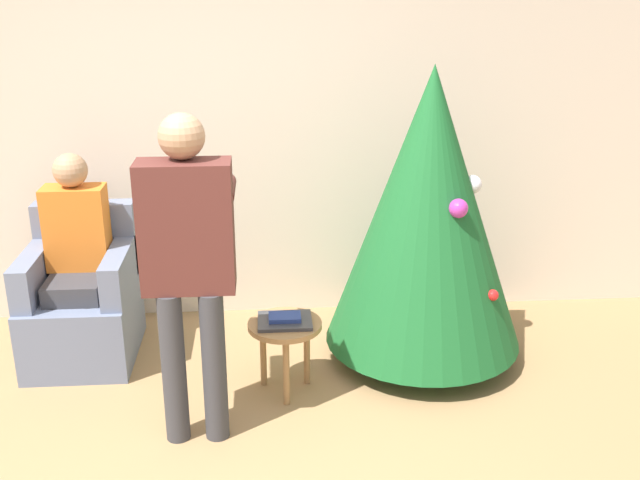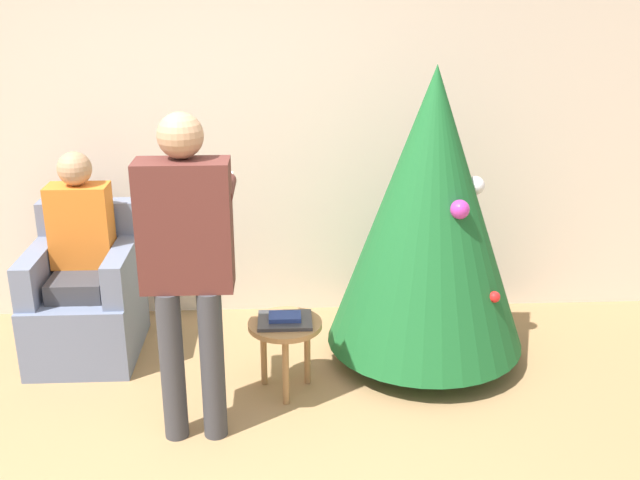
{
  "view_description": "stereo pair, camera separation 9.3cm",
  "coord_description": "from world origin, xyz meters",
  "views": [
    {
      "loc": [
        0.28,
        -2.58,
        2.24
      ],
      "look_at": [
        0.55,
        1.09,
        0.91
      ],
      "focal_mm": 42.0,
      "sensor_mm": 36.0,
      "label": 1
    },
    {
      "loc": [
        0.37,
        -2.58,
        2.24
      ],
      "look_at": [
        0.55,
        1.09,
        0.91
      ],
      "focal_mm": 42.0,
      "sensor_mm": 36.0,
      "label": 2
    }
  ],
  "objects": [
    {
      "name": "laptop",
      "position": [
        0.36,
        1.12,
        0.43
      ],
      "size": [
        0.29,
        0.24,
        0.02
      ],
      "color": "#38383D",
      "rests_on": "side_stool"
    },
    {
      "name": "armchair",
      "position": [
        -0.85,
        1.66,
        0.33
      ],
      "size": [
        0.61,
        0.73,
        0.89
      ],
      "color": "slate",
      "rests_on": "ground_plane"
    },
    {
      "name": "person_standing",
      "position": [
        -0.1,
        0.76,
        0.98
      ],
      "size": [
        0.45,
        0.57,
        1.64
      ],
      "color": "#38383D",
      "rests_on": "ground_plane"
    },
    {
      "name": "side_stool",
      "position": [
        0.36,
        1.12,
        0.36
      ],
      "size": [
        0.41,
        0.41,
        0.42
      ],
      "color": "#A37547",
      "rests_on": "ground_plane"
    },
    {
      "name": "person_seated",
      "position": [
        -0.85,
        1.64,
        0.68
      ],
      "size": [
        0.36,
        0.46,
        1.25
      ],
      "color": "#38383D",
      "rests_on": "ground_plane"
    },
    {
      "name": "wall_back",
      "position": [
        0.0,
        2.23,
        1.35
      ],
      "size": [
        8.0,
        0.06,
        2.7
      ],
      "color": "beige",
      "rests_on": "ground_plane"
    },
    {
      "name": "book",
      "position": [
        0.36,
        1.12,
        0.46
      ],
      "size": [
        0.18,
        0.12,
        0.02
      ],
      "color": "navy",
      "rests_on": "laptop"
    },
    {
      "name": "christmas_tree",
      "position": [
        1.2,
        1.47,
        0.94
      ],
      "size": [
        1.17,
        1.17,
        1.77
      ],
      "color": "brown",
      "rests_on": "ground_plane"
    }
  ]
}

